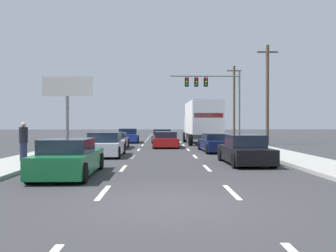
{
  "coord_description": "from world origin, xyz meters",
  "views": [
    {
      "loc": [
        -0.19,
        -7.99,
        1.83
      ],
      "look_at": [
        0.31,
        15.77,
        1.64
      ],
      "focal_mm": 37.86,
      "sensor_mm": 36.0,
      "label": 1
    }
  ],
  "objects": [
    {
      "name": "car_green",
      "position": [
        -3.37,
        4.36,
        0.59
      ],
      "size": [
        1.89,
        4.44,
        1.3
      ],
      "color": "#196B38",
      "rests_on": "ground_plane"
    },
    {
      "name": "lane_markings",
      "position": [
        0.0,
        23.85,
        0.0
      ],
      "size": [
        3.54,
        57.0,
        0.01
      ],
      "color": "silver",
      "rests_on": "ground_plane"
    },
    {
      "name": "box_truck",
      "position": [
        3.38,
        22.74,
        2.09
      ],
      "size": [
        2.8,
        8.36,
        3.63
      ],
      "color": "white",
      "rests_on": "ground_plane"
    },
    {
      "name": "car_navy",
      "position": [
        3.42,
        14.6,
        0.55
      ],
      "size": [
        2.07,
        4.48,
        1.17
      ],
      "color": "#141E4C",
      "rests_on": "ground_plane"
    },
    {
      "name": "utility_pole_far",
      "position": [
        8.88,
        35.52,
        4.58
      ],
      "size": [
        1.8,
        0.28,
        8.89
      ],
      "color": "brown",
      "rests_on": "ground_plane"
    },
    {
      "name": "ground_plane",
      "position": [
        0.0,
        25.0,
        0.0
      ],
      "size": [
        140.0,
        140.0,
        0.0
      ],
      "primitive_type": "plane",
      "color": "#333335"
    },
    {
      "name": "car_white",
      "position": [
        -3.24,
        11.66,
        0.61
      ],
      "size": [
        1.95,
        4.13,
        1.33
      ],
      "color": "white",
      "rests_on": "ground_plane"
    },
    {
      "name": "car_red",
      "position": [
        0.18,
        18.72,
        0.56
      ],
      "size": [
        1.93,
        4.18,
        1.19
      ],
      "color": "red",
      "rests_on": "ground_plane"
    },
    {
      "name": "car_black",
      "position": [
        3.57,
        7.7,
        0.58
      ],
      "size": [
        1.89,
        4.07,
        1.31
      ],
      "color": "black",
      "rests_on": "ground_plane"
    },
    {
      "name": "car_gray",
      "position": [
        -0.06,
        25.78,
        0.57
      ],
      "size": [
        1.93,
        4.56,
        1.26
      ],
      "color": "slate",
      "rests_on": "ground_plane"
    },
    {
      "name": "traffic_signal_mast",
      "position": [
        4.97,
        30.07,
        5.69
      ],
      "size": [
        7.58,
        0.69,
        7.44
      ],
      "color": "#595B56",
      "rests_on": "ground_plane"
    },
    {
      "name": "utility_pole_mid",
      "position": [
        9.01,
        22.3,
        4.41
      ],
      "size": [
        1.8,
        0.28,
        8.55
      ],
      "color": "brown",
      "rests_on": "ground_plane"
    },
    {
      "name": "car_blue",
      "position": [
        -3.25,
        25.5,
        0.59
      ],
      "size": [
        2.06,
        4.34,
        1.32
      ],
      "color": "#1E389E",
      "rests_on": "ground_plane"
    },
    {
      "name": "sidewalk_left",
      "position": [
        -6.52,
        20.0,
        0.07
      ],
      "size": [
        2.54,
        80.0,
        0.14
      ],
      "primitive_type": "cube",
      "color": "#9E9E99",
      "rests_on": "ground_plane"
    },
    {
      "name": "roadside_billboard",
      "position": [
        -9.99,
        29.34,
        4.96
      ],
      "size": [
        5.25,
        0.36,
        6.72
      ],
      "color": "slate",
      "rests_on": "ground_plane"
    },
    {
      "name": "car_tan",
      "position": [
        -3.59,
        17.97,
        0.54
      ],
      "size": [
        2.03,
        4.26,
        1.15
      ],
      "color": "tan",
      "rests_on": "ground_plane"
    },
    {
      "name": "sidewalk_right",
      "position": [
        6.52,
        20.0,
        0.07
      ],
      "size": [
        2.54,
        80.0,
        0.14
      ],
      "primitive_type": "cube",
      "color": "#9E9E99",
      "rests_on": "ground_plane"
    },
    {
      "name": "pedestrian_near_corner",
      "position": [
        -6.4,
        8.15,
        1.0
      ],
      "size": [
        0.38,
        0.38,
        1.73
      ],
      "color": "#1E233F",
      "rests_on": "sidewalk_left"
    }
  ]
}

